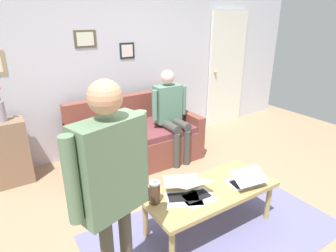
{
  "coord_description": "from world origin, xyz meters",
  "views": [
    {
      "loc": [
        1.67,
        1.8,
        1.97
      ],
      "look_at": [
        0.03,
        -0.74,
        0.8
      ],
      "focal_mm": 30.77,
      "sensor_mm": 36.0,
      "label": 1
    }
  ],
  "objects_px": {
    "coffee_table": "(210,193)",
    "laptop_right": "(183,192)",
    "french_press": "(155,192)",
    "person_seated": "(171,111)",
    "couch": "(135,140)",
    "laptop_left": "(245,180)",
    "person_standing": "(112,179)",
    "flower_vase": "(0,109)",
    "side_shelf": "(10,152)",
    "interior_door": "(227,70)",
    "laptop_center": "(196,193)"
  },
  "relations": [
    {
      "from": "coffee_table",
      "to": "laptop_right",
      "type": "bearing_deg",
      "value": -7.04
    },
    {
      "from": "french_press",
      "to": "person_seated",
      "type": "distance_m",
      "value": 1.71
    },
    {
      "from": "person_seated",
      "to": "couch",
      "type": "bearing_deg",
      "value": -26.35
    },
    {
      "from": "laptop_right",
      "to": "french_press",
      "type": "xyz_separation_m",
      "value": [
        0.25,
        -0.06,
        0.06
      ]
    },
    {
      "from": "laptop_left",
      "to": "person_standing",
      "type": "bearing_deg",
      "value": 7.95
    },
    {
      "from": "couch",
      "to": "laptop_right",
      "type": "xyz_separation_m",
      "value": [
        0.34,
        1.64,
        0.18
      ]
    },
    {
      "from": "flower_vase",
      "to": "coffee_table",
      "type": "bearing_deg",
      "value": 127.58
    },
    {
      "from": "side_shelf",
      "to": "person_standing",
      "type": "bearing_deg",
      "value": 100.74
    },
    {
      "from": "interior_door",
      "to": "couch",
      "type": "xyz_separation_m",
      "value": [
        2.18,
        0.51,
        -0.72
      ]
    },
    {
      "from": "laptop_left",
      "to": "person_standing",
      "type": "distance_m",
      "value": 1.54
    },
    {
      "from": "person_seated",
      "to": "laptop_right",
      "type": "bearing_deg",
      "value": 60.62
    },
    {
      "from": "couch",
      "to": "coffee_table",
      "type": "distance_m",
      "value": 1.67
    },
    {
      "from": "interior_door",
      "to": "flower_vase",
      "type": "bearing_deg",
      "value": 3.37
    },
    {
      "from": "coffee_table",
      "to": "laptop_center",
      "type": "height_order",
      "value": "laptop_center"
    },
    {
      "from": "couch",
      "to": "laptop_center",
      "type": "xyz_separation_m",
      "value": [
        0.23,
        1.7,
        0.18
      ]
    },
    {
      "from": "interior_door",
      "to": "french_press",
      "type": "height_order",
      "value": "interior_door"
    },
    {
      "from": "interior_door",
      "to": "coffee_table",
      "type": "distance_m",
      "value": 3.17
    },
    {
      "from": "laptop_center",
      "to": "couch",
      "type": "bearing_deg",
      "value": -97.83
    },
    {
      "from": "interior_door",
      "to": "french_press",
      "type": "relative_size",
      "value": 8.7
    },
    {
      "from": "interior_door",
      "to": "person_standing",
      "type": "distance_m",
      "value": 4.13
    },
    {
      "from": "coffee_table",
      "to": "laptop_right",
      "type": "relative_size",
      "value": 2.91
    },
    {
      "from": "laptop_center",
      "to": "french_press",
      "type": "relative_size",
      "value": 1.29
    },
    {
      "from": "side_shelf",
      "to": "person_standing",
      "type": "relative_size",
      "value": 0.49
    },
    {
      "from": "french_press",
      "to": "side_shelf",
      "type": "bearing_deg",
      "value": -62.75
    },
    {
      "from": "flower_vase",
      "to": "person_standing",
      "type": "xyz_separation_m",
      "value": [
        -0.43,
        2.27,
        0.1
      ]
    },
    {
      "from": "laptop_left",
      "to": "person_seated",
      "type": "bearing_deg",
      "value": -95.88
    },
    {
      "from": "side_shelf",
      "to": "flower_vase",
      "type": "relative_size",
      "value": 1.74
    },
    {
      "from": "person_standing",
      "to": "couch",
      "type": "bearing_deg",
      "value": -119.34
    },
    {
      "from": "laptop_left",
      "to": "laptop_right",
      "type": "bearing_deg",
      "value": -13.57
    },
    {
      "from": "flower_vase",
      "to": "person_seated",
      "type": "bearing_deg",
      "value": 165.6
    },
    {
      "from": "french_press",
      "to": "coffee_table",
      "type": "bearing_deg",
      "value": 169.69
    },
    {
      "from": "person_seated",
      "to": "coffee_table",
      "type": "bearing_deg",
      "value": 71.05
    },
    {
      "from": "laptop_center",
      "to": "flower_vase",
      "type": "distance_m",
      "value": 2.43
    },
    {
      "from": "laptop_left",
      "to": "side_shelf",
      "type": "xyz_separation_m",
      "value": [
        1.84,
        -2.08,
        -0.08
      ]
    },
    {
      "from": "person_standing",
      "to": "person_seated",
      "type": "xyz_separation_m",
      "value": [
        -1.57,
        -1.76,
        -0.34
      ]
    },
    {
      "from": "side_shelf",
      "to": "laptop_left",
      "type": "bearing_deg",
      "value": 131.62
    },
    {
      "from": "laptop_right",
      "to": "french_press",
      "type": "relative_size",
      "value": 1.88
    },
    {
      "from": "laptop_right",
      "to": "flower_vase",
      "type": "bearing_deg",
      "value": -57.8
    },
    {
      "from": "coffee_table",
      "to": "flower_vase",
      "type": "bearing_deg",
      "value": -52.42
    },
    {
      "from": "person_seated",
      "to": "person_standing",
      "type": "bearing_deg",
      "value": 48.17
    },
    {
      "from": "couch",
      "to": "person_seated",
      "type": "xyz_separation_m",
      "value": [
        -0.46,
        0.23,
        0.42
      ]
    },
    {
      "from": "flower_vase",
      "to": "person_seated",
      "type": "xyz_separation_m",
      "value": [
        -2.0,
        0.51,
        -0.23
      ]
    },
    {
      "from": "coffee_table",
      "to": "flower_vase",
      "type": "height_order",
      "value": "flower_vase"
    },
    {
      "from": "couch",
      "to": "laptop_center",
      "type": "height_order",
      "value": "couch"
    },
    {
      "from": "interior_door",
      "to": "person_seated",
      "type": "relative_size",
      "value": 1.6
    },
    {
      "from": "person_standing",
      "to": "laptop_left",
      "type": "bearing_deg",
      "value": -172.05
    },
    {
      "from": "interior_door",
      "to": "laptop_right",
      "type": "distance_m",
      "value": 3.35
    },
    {
      "from": "laptop_center",
      "to": "laptop_right",
      "type": "bearing_deg",
      "value": -33.26
    },
    {
      "from": "french_press",
      "to": "couch",
      "type": "bearing_deg",
      "value": -110.55
    },
    {
      "from": "side_shelf",
      "to": "person_standing",
      "type": "distance_m",
      "value": 2.4
    }
  ]
}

